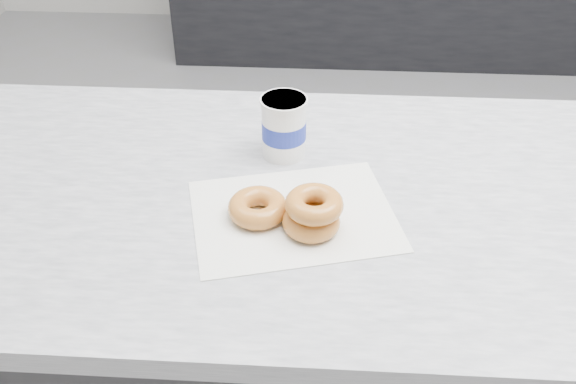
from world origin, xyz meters
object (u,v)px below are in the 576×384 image
at_px(counter, 484,364).
at_px(donut_stack, 313,213).
at_px(donut_single, 258,208).
at_px(coffee_cup, 284,126).

distance_m(counter, donut_stack, 0.62).
bearing_deg(counter, donut_single, -171.67).
bearing_deg(coffee_cup, counter, -36.86).
height_order(counter, donut_single, donut_single).
relative_size(donut_single, coffee_cup, 0.85).
bearing_deg(donut_single, donut_stack, -16.83).
bearing_deg(donut_stack, counter, 14.38).
xyz_separation_m(counter, donut_stack, (-0.38, -0.10, 0.48)).
relative_size(donut_single, donut_stack, 0.88).
bearing_deg(donut_stack, donut_single, 163.17).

